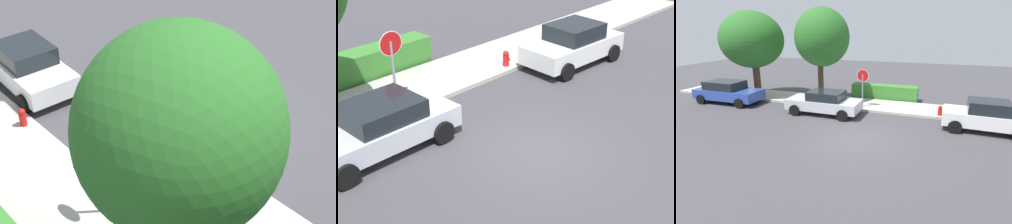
% 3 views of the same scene
% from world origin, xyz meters
% --- Properties ---
extents(ground_plane, '(60.00, 60.00, 0.00)m').
position_xyz_m(ground_plane, '(0.00, 0.00, 0.00)').
color(ground_plane, '#423F44').
extents(sidewalk_curb, '(32.00, 2.69, 0.14)m').
position_xyz_m(sidewalk_curb, '(0.00, 5.53, 0.07)').
color(sidewalk_curb, '#B2ADA3').
rests_on(sidewalk_curb, ground_plane).
extents(stop_sign, '(0.76, 0.08, 2.48)m').
position_xyz_m(stop_sign, '(-1.09, 4.79, 1.70)').
color(stop_sign, gray).
rests_on(stop_sign, ground_plane).
extents(parked_car_silver, '(4.33, 2.01, 1.38)m').
position_xyz_m(parked_car_silver, '(-2.89, 3.02, 0.71)').
color(parked_car_silver, silver).
rests_on(parked_car_silver, ground_plane).
extents(parked_car_white, '(4.04, 2.12, 1.54)m').
position_xyz_m(parked_car_white, '(5.64, 3.14, 0.77)').
color(parked_car_white, white).
rests_on(parked_car_white, ground_plane).
extents(fire_hydrant, '(0.30, 0.22, 0.72)m').
position_xyz_m(fire_hydrant, '(3.54, 4.55, 0.36)').
color(fire_hydrant, red).
rests_on(fire_hydrant, ground_plane).
extents(front_yard_hedge, '(4.61, 0.96, 1.04)m').
position_xyz_m(front_yard_hedge, '(-0.22, 7.47, 0.52)').
color(front_yard_hedge, '#387A2D').
rests_on(front_yard_hedge, ground_plane).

